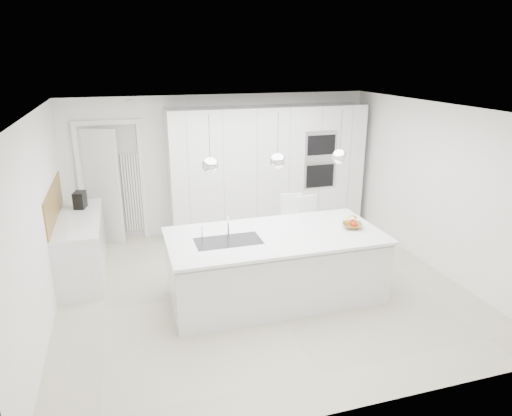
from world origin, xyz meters
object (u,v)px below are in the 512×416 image
object	(u,v)px
bar_stool_left	(293,230)
bar_stool_right	(309,230)
espresso_machine	(80,200)
fruit_bowl	(352,226)
island_base	(276,268)

from	to	relation	value
bar_stool_left	bar_stool_right	bearing A→B (deg)	-2.50
espresso_machine	bar_stool_left	xyz separation A→B (m)	(3.17, -0.96, -0.49)
fruit_bowl	bar_stool_left	size ratio (longest dim) A/B	0.25
espresso_machine	bar_stool_right	xyz separation A→B (m)	(3.42, -0.99, -0.51)
fruit_bowl	espresso_machine	bearing A→B (deg)	151.17
fruit_bowl	espresso_machine	size ratio (longest dim) A/B	1.06
island_base	bar_stool_right	distance (m)	1.32
bar_stool_left	island_base	bearing A→B (deg)	-118.22
espresso_machine	bar_stool_left	world-z (taller)	espresso_machine
fruit_bowl	espresso_machine	xyz separation A→B (m)	(-3.62, 1.99, 0.10)
island_base	bar_stool_left	size ratio (longest dim) A/B	2.58
island_base	fruit_bowl	distance (m)	1.20
island_base	fruit_bowl	bearing A→B (deg)	-1.48
island_base	bar_stool_right	world-z (taller)	bar_stool_right
island_base	espresso_machine	distance (m)	3.26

